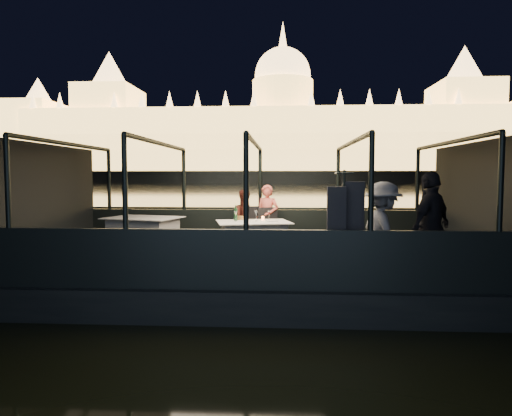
# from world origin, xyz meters

# --- Properties ---
(river_water) EXTENTS (500.00, 500.00, 0.00)m
(river_water) POSITION_xyz_m (0.00, 80.00, 0.00)
(river_water) COLOR black
(river_water) RESTS_ON ground
(boat_hull) EXTENTS (8.60, 4.40, 1.00)m
(boat_hull) POSITION_xyz_m (0.00, 0.00, 0.00)
(boat_hull) COLOR black
(boat_hull) RESTS_ON river_water
(boat_deck) EXTENTS (8.00, 4.00, 0.04)m
(boat_deck) POSITION_xyz_m (0.00, 0.00, 0.48)
(boat_deck) COLOR black
(boat_deck) RESTS_ON boat_hull
(gunwale_port) EXTENTS (8.00, 0.08, 0.90)m
(gunwale_port) POSITION_xyz_m (0.00, 2.00, 0.95)
(gunwale_port) COLOR black
(gunwale_port) RESTS_ON boat_deck
(gunwale_starboard) EXTENTS (8.00, 0.08, 0.90)m
(gunwale_starboard) POSITION_xyz_m (0.00, -2.00, 0.95)
(gunwale_starboard) COLOR black
(gunwale_starboard) RESTS_ON boat_deck
(cabin_glass_port) EXTENTS (8.00, 0.02, 1.40)m
(cabin_glass_port) POSITION_xyz_m (0.00, 2.00, 2.10)
(cabin_glass_port) COLOR #99B2B2
(cabin_glass_port) RESTS_ON gunwale_port
(cabin_glass_starboard) EXTENTS (8.00, 0.02, 1.40)m
(cabin_glass_starboard) POSITION_xyz_m (0.00, -2.00, 2.10)
(cabin_glass_starboard) COLOR #99B2B2
(cabin_glass_starboard) RESTS_ON gunwale_starboard
(cabin_roof_glass) EXTENTS (8.00, 4.00, 0.02)m
(cabin_roof_glass) POSITION_xyz_m (0.00, 0.00, 2.80)
(cabin_roof_glass) COLOR #99B2B2
(cabin_roof_glass) RESTS_ON boat_deck
(end_wall_fore) EXTENTS (0.02, 4.00, 2.30)m
(end_wall_fore) POSITION_xyz_m (-4.00, 0.00, 1.65)
(end_wall_fore) COLOR black
(end_wall_fore) RESTS_ON boat_deck
(end_wall_aft) EXTENTS (0.02, 4.00, 2.30)m
(end_wall_aft) POSITION_xyz_m (4.00, 0.00, 1.65)
(end_wall_aft) COLOR black
(end_wall_aft) RESTS_ON boat_deck
(canopy_ribs) EXTENTS (8.00, 4.00, 2.30)m
(canopy_ribs) POSITION_xyz_m (0.00, 0.00, 1.65)
(canopy_ribs) COLOR black
(canopy_ribs) RESTS_ON boat_deck
(embankment) EXTENTS (400.00, 140.00, 6.00)m
(embankment) POSITION_xyz_m (0.00, 210.00, 1.00)
(embankment) COLOR #423D33
(embankment) RESTS_ON ground
(parliament_building) EXTENTS (220.00, 32.00, 60.00)m
(parliament_building) POSITION_xyz_m (0.00, 175.00, 29.00)
(parliament_building) COLOR #F2D18C
(parliament_building) RESTS_ON embankment
(dining_table_central) EXTENTS (1.65, 1.35, 0.77)m
(dining_table_central) POSITION_xyz_m (-0.06, 0.55, 0.89)
(dining_table_central) COLOR white
(dining_table_central) RESTS_ON boat_deck
(dining_table_aft) EXTENTS (1.74, 1.45, 0.80)m
(dining_table_aft) POSITION_xyz_m (-2.48, 1.02, 0.89)
(dining_table_aft) COLOR silver
(dining_table_aft) RESTS_ON boat_deck
(chair_port_left) EXTENTS (0.51, 0.51, 0.99)m
(chair_port_left) POSITION_xyz_m (-0.25, 1.43, 0.95)
(chair_port_left) COLOR black
(chair_port_left) RESTS_ON boat_deck
(chair_port_right) EXTENTS (0.59, 0.59, 0.97)m
(chair_port_right) POSITION_xyz_m (0.19, 1.30, 0.95)
(chair_port_right) COLOR black
(chair_port_right) RESTS_ON boat_deck
(coat_stand) EXTENTS (0.54, 0.46, 1.77)m
(coat_stand) POSITION_xyz_m (1.45, -1.75, 1.40)
(coat_stand) COLOR black
(coat_stand) RESTS_ON boat_deck
(person_woman_coral) EXTENTS (0.63, 0.52, 1.49)m
(person_woman_coral) POSITION_xyz_m (0.18, 1.62, 1.25)
(person_woman_coral) COLOR #DB604F
(person_woman_coral) RESTS_ON boat_deck
(person_man_maroon) EXTENTS (0.82, 0.74, 1.38)m
(person_man_maroon) POSITION_xyz_m (-0.29, 1.56, 1.25)
(person_man_maroon) COLOR #3A1510
(person_man_maroon) RESTS_ON boat_deck
(passenger_stripe) EXTENTS (0.82, 1.15, 1.60)m
(passenger_stripe) POSITION_xyz_m (2.09, -1.49, 1.35)
(passenger_stripe) COLOR silver
(passenger_stripe) RESTS_ON boat_deck
(passenger_dark) EXTENTS (1.04, 1.05, 1.76)m
(passenger_dark) POSITION_xyz_m (2.85, -1.36, 1.35)
(passenger_dark) COLOR black
(passenger_dark) RESTS_ON boat_deck
(wine_bottle) EXTENTS (0.08, 0.08, 0.32)m
(wine_bottle) POSITION_xyz_m (-0.44, 0.71, 1.42)
(wine_bottle) COLOR #163D1D
(wine_bottle) RESTS_ON dining_table_central
(bread_basket) EXTENTS (0.26, 0.26, 0.08)m
(bread_basket) POSITION_xyz_m (-0.38, 0.91, 1.31)
(bread_basket) COLOR brown
(bread_basket) RESTS_ON dining_table_central
(amber_candle) EXTENTS (0.08, 0.08, 0.08)m
(amber_candle) POSITION_xyz_m (0.12, 0.82, 1.31)
(amber_candle) COLOR #FF873F
(amber_candle) RESTS_ON dining_table_central
(plate_near) EXTENTS (0.29, 0.29, 0.02)m
(plate_near) POSITION_xyz_m (0.32, 0.64, 1.27)
(plate_near) COLOR silver
(plate_near) RESTS_ON dining_table_central
(plate_far) EXTENTS (0.33, 0.33, 0.02)m
(plate_far) POSITION_xyz_m (-0.34, 0.97, 1.27)
(plate_far) COLOR silver
(plate_far) RESTS_ON dining_table_central
(wine_glass_white) EXTENTS (0.09, 0.09, 0.20)m
(wine_glass_white) POSITION_xyz_m (-0.42, 0.56, 1.36)
(wine_glass_white) COLOR white
(wine_glass_white) RESTS_ON dining_table_central
(wine_glass_red) EXTENTS (0.08, 0.08, 0.19)m
(wine_glass_red) POSITION_xyz_m (0.24, 0.96, 1.36)
(wine_glass_red) COLOR white
(wine_glass_red) RESTS_ON dining_table_central
(wine_glass_empty) EXTENTS (0.08, 0.08, 0.21)m
(wine_glass_empty) POSITION_xyz_m (-0.01, 0.61, 1.36)
(wine_glass_empty) COLOR white
(wine_glass_empty) RESTS_ON dining_table_central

